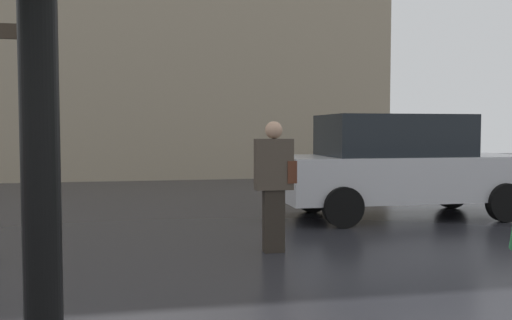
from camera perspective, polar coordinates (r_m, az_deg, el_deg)
pedestrian_with_bag at (r=6.91m, az=1.97°, el=-1.90°), size 0.51×0.24×1.65m
parked_car_left at (r=10.02m, az=14.75°, el=-0.50°), size 4.42×1.85×1.81m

